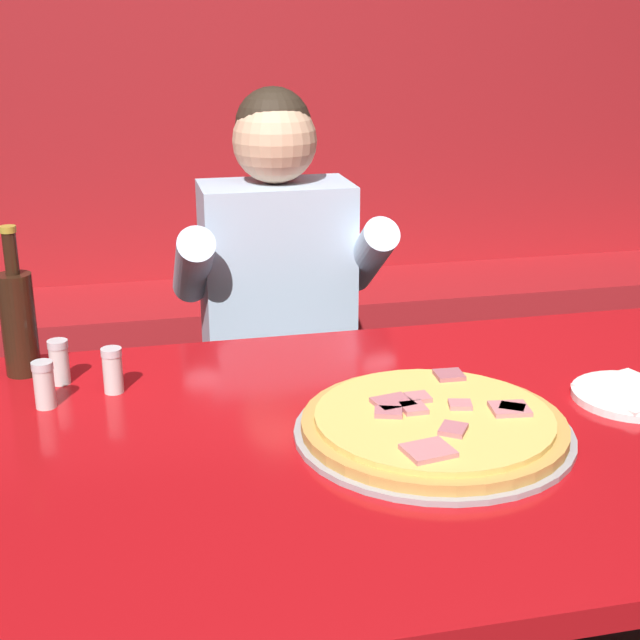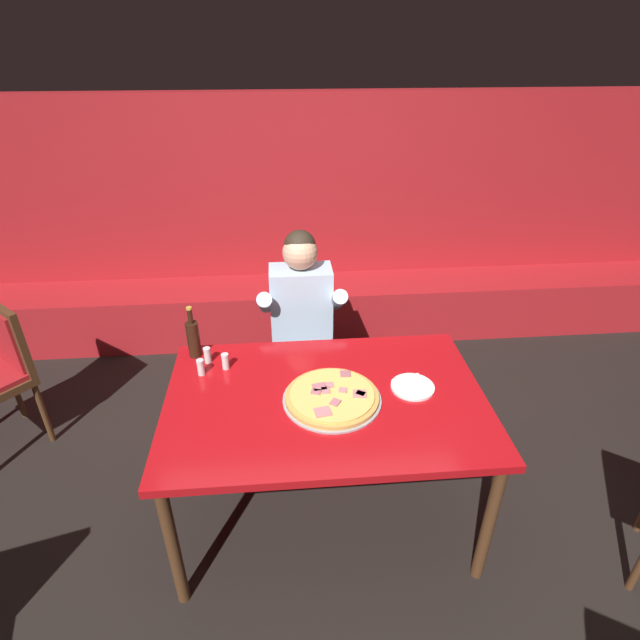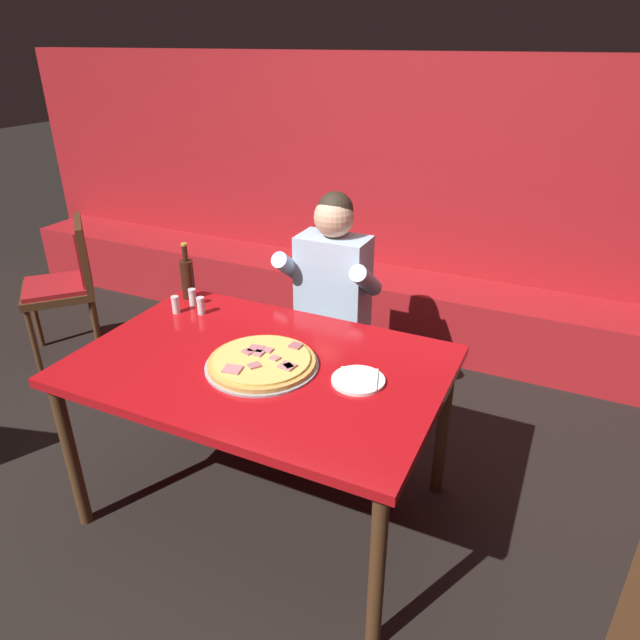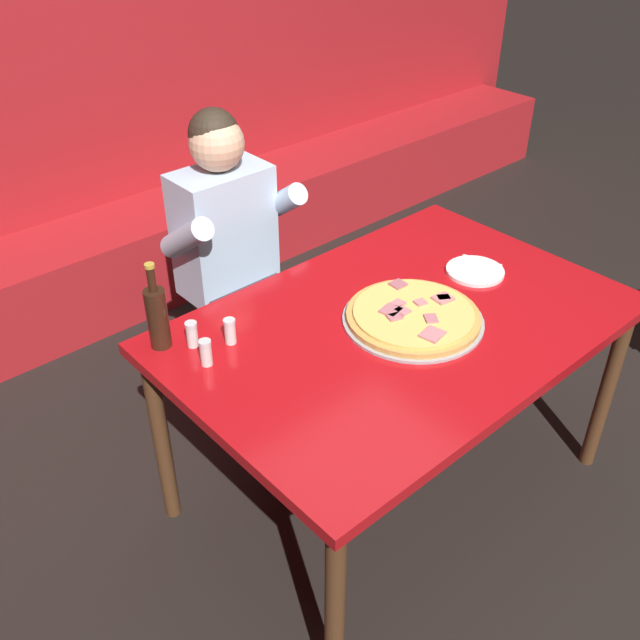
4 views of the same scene
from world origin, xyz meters
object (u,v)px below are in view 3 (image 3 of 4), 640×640
main_dining_table (260,376)px  shaker_parmesan (193,298)px  pizza (262,362)px  beer_bottle (188,278)px  diner_seated_blue_shirt (327,301)px  shaker_oregano (176,305)px  plate_white_paper (358,380)px  shaker_red_pepper_flakes (201,306)px  dining_chair_far_left (68,278)px

main_dining_table → shaker_parmesan: size_ratio=17.55×
pizza → beer_bottle: 0.81m
main_dining_table → diner_seated_blue_shirt: bearing=94.8°
pizza → beer_bottle: (-0.68, 0.43, 0.09)m
shaker_oregano → diner_seated_blue_shirt: diner_seated_blue_shirt is taller
main_dining_table → plate_white_paper: size_ratio=7.19×
beer_bottle → pizza: bearing=-32.3°
pizza → shaker_red_pepper_flakes: bearing=149.7°
plate_white_paper → shaker_red_pepper_flakes: size_ratio=2.44×
main_dining_table → shaker_red_pepper_flakes: bearing=150.7°
plate_white_paper → shaker_red_pepper_flakes: 0.94m
beer_bottle → shaker_parmesan: beer_bottle is taller
pizza → diner_seated_blue_shirt: diner_seated_blue_shirt is taller
plate_white_paper → dining_chair_far_left: (-2.33, 0.69, -0.24)m
shaker_red_pepper_flakes → shaker_oregano: 0.13m
dining_chair_far_left → diner_seated_blue_shirt: bearing=2.9°
pizza → shaker_red_pepper_flakes: 0.60m
shaker_oregano → beer_bottle: bearing=106.5°
diner_seated_blue_shirt → main_dining_table: bearing=-85.2°
shaker_parmesan → shaker_oregano: size_ratio=1.00×
main_dining_table → shaker_red_pepper_flakes: (-0.49, 0.27, 0.11)m
shaker_red_pepper_flakes → shaker_oregano: same height
shaker_parmesan → diner_seated_blue_shirt: bearing=42.8°
main_dining_table → shaker_oregano: size_ratio=17.55×
shaker_parmesan → shaker_oregano: same height
pizza → shaker_red_pepper_flakes: shaker_red_pepper_flakes is taller
main_dining_table → shaker_parmesan: shaker_parmesan is taller
pizza → diner_seated_blue_shirt: 0.85m
pizza → dining_chair_far_left: dining_chair_far_left is taller
beer_bottle → shaker_parmesan: 0.12m
shaker_parmesan → dining_chair_far_left: 1.40m
shaker_oregano → diner_seated_blue_shirt: size_ratio=0.07×
shaker_red_pepper_flakes → main_dining_table: bearing=-29.3°
diner_seated_blue_shirt → beer_bottle: bearing=-145.2°
shaker_parmesan → shaker_red_pepper_flakes: (0.10, -0.06, 0.00)m
plate_white_paper → beer_bottle: size_ratio=0.72×
plate_white_paper → shaker_parmesan: shaker_parmesan is taller
main_dining_table → diner_seated_blue_shirt: size_ratio=1.18×
shaker_oregano → dining_chair_far_left: size_ratio=0.09×
shaker_red_pepper_flakes → beer_bottle: bearing=142.1°
shaker_oregano → shaker_red_pepper_flakes: bearing=19.4°
shaker_parmesan → dining_chair_far_left: size_ratio=0.09×
pizza → shaker_oregano: 0.68m
plate_white_paper → dining_chair_far_left: dining_chair_far_left is taller
shaker_parmesan → shaker_red_pepper_flakes: bearing=-33.6°
main_dining_table → shaker_red_pepper_flakes: shaker_red_pepper_flakes is taller
beer_bottle → shaker_oregano: beer_bottle is taller
beer_bottle → shaker_oregano: 0.19m
diner_seated_blue_shirt → shaker_parmesan: bearing=-137.2°
shaker_red_pepper_flakes → diner_seated_blue_shirt: 0.69m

